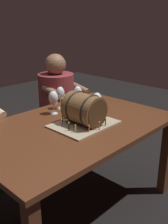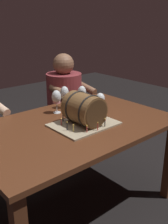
{
  "view_description": "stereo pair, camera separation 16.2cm",
  "coord_description": "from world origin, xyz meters",
  "px_view_note": "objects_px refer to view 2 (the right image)",
  "views": [
    {
      "loc": [
        -1.25,
        -1.31,
        1.48
      ],
      "look_at": [
        0.05,
        -0.07,
        0.83
      ],
      "focal_mm": 42.5,
      "sensor_mm": 36.0,
      "label": 1
    },
    {
      "loc": [
        -1.13,
        -1.42,
        1.48
      ],
      "look_at": [
        0.05,
        -0.07,
        0.83
      ],
      "focal_mm": 42.5,
      "sensor_mm": 36.0,
      "label": 2
    }
  ],
  "objects_px": {
    "wine_glass_rose": "(56,98)",
    "person_seated_right": "(65,110)",
    "dining_table": "(73,136)",
    "wine_glass_white": "(65,93)",
    "barrel_cake": "(84,111)",
    "wine_glass_empty": "(82,93)",
    "wine_glass_amber": "(100,99)"
  },
  "relations": [
    {
      "from": "barrel_cake",
      "to": "person_seated_right",
      "type": "distance_m",
      "value": 0.96
    },
    {
      "from": "wine_glass_rose",
      "to": "wine_glass_white",
      "type": "distance_m",
      "value": 0.14
    },
    {
      "from": "dining_table",
      "to": "wine_glass_empty",
      "type": "height_order",
      "value": "wine_glass_empty"
    },
    {
      "from": "wine_glass_rose",
      "to": "person_seated_right",
      "type": "xyz_separation_m",
      "value": [
        0.42,
        0.46,
        -0.32
      ]
    },
    {
      "from": "barrel_cake",
      "to": "wine_glass_empty",
      "type": "xyz_separation_m",
      "value": [
        0.25,
        0.31,
        0.02
      ]
    },
    {
      "from": "wine_glass_empty",
      "to": "wine_glass_rose",
      "type": "bearing_deg",
      "value": 172.73
    },
    {
      "from": "wine_glass_empty",
      "to": "wine_glass_white",
      "type": "xyz_separation_m",
      "value": [
        -0.12,
        0.09,
        -0.0
      ]
    },
    {
      "from": "dining_table",
      "to": "wine_glass_rose",
      "type": "height_order",
      "value": "wine_glass_rose"
    },
    {
      "from": "barrel_cake",
      "to": "wine_glass_amber",
      "type": "distance_m",
      "value": 0.31
    },
    {
      "from": "person_seated_right",
      "to": "wine_glass_empty",
      "type": "bearing_deg",
      "value": -110.11
    },
    {
      "from": "wine_glass_rose",
      "to": "wine_glass_white",
      "type": "bearing_deg",
      "value": 24.71
    },
    {
      "from": "wine_glass_rose",
      "to": "person_seated_right",
      "type": "distance_m",
      "value": 0.71
    },
    {
      "from": "wine_glass_rose",
      "to": "wine_glass_amber",
      "type": "xyz_separation_m",
      "value": [
        0.28,
        -0.22,
        -0.02
      ]
    },
    {
      "from": "wine_glass_white",
      "to": "person_seated_right",
      "type": "distance_m",
      "value": 0.6
    },
    {
      "from": "wine_glass_rose",
      "to": "person_seated_right",
      "type": "bearing_deg",
      "value": 47.38
    },
    {
      "from": "person_seated_right",
      "to": "wine_glass_white",
      "type": "bearing_deg",
      "value": -126.51
    },
    {
      "from": "barrel_cake",
      "to": "wine_glass_rose",
      "type": "relative_size",
      "value": 2.39
    },
    {
      "from": "wine_glass_amber",
      "to": "wine_glass_empty",
      "type": "bearing_deg",
      "value": 101.5
    },
    {
      "from": "barrel_cake",
      "to": "wine_glass_rose",
      "type": "bearing_deg",
      "value": 89.52
    },
    {
      "from": "person_seated_right",
      "to": "dining_table",
      "type": "bearing_deg",
      "value": -122.75
    },
    {
      "from": "wine_glass_white",
      "to": "person_seated_right",
      "type": "relative_size",
      "value": 0.17
    },
    {
      "from": "wine_glass_amber",
      "to": "wine_glass_white",
      "type": "height_order",
      "value": "wine_glass_white"
    },
    {
      "from": "barrel_cake",
      "to": "wine_glass_white",
      "type": "distance_m",
      "value": 0.42
    },
    {
      "from": "dining_table",
      "to": "person_seated_right",
      "type": "xyz_separation_m",
      "value": [
        0.47,
        0.74,
        -0.1
      ]
    },
    {
      "from": "dining_table",
      "to": "wine_glass_amber",
      "type": "distance_m",
      "value": 0.39
    },
    {
      "from": "dining_table",
      "to": "wine_glass_white",
      "type": "relative_size",
      "value": 7.81
    },
    {
      "from": "barrel_cake",
      "to": "wine_glass_empty",
      "type": "height_order",
      "value": "barrel_cake"
    },
    {
      "from": "wine_glass_rose",
      "to": "barrel_cake",
      "type": "bearing_deg",
      "value": -90.48
    },
    {
      "from": "dining_table",
      "to": "barrel_cake",
      "type": "xyz_separation_m",
      "value": [
        0.05,
        -0.07,
        0.21
      ]
    },
    {
      "from": "wine_glass_empty",
      "to": "dining_table",
      "type": "bearing_deg",
      "value": -140.34
    },
    {
      "from": "dining_table",
      "to": "wine_glass_white",
      "type": "bearing_deg",
      "value": 62.29
    },
    {
      "from": "wine_glass_rose",
      "to": "wine_glass_empty",
      "type": "distance_m",
      "value": 0.25
    }
  ]
}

